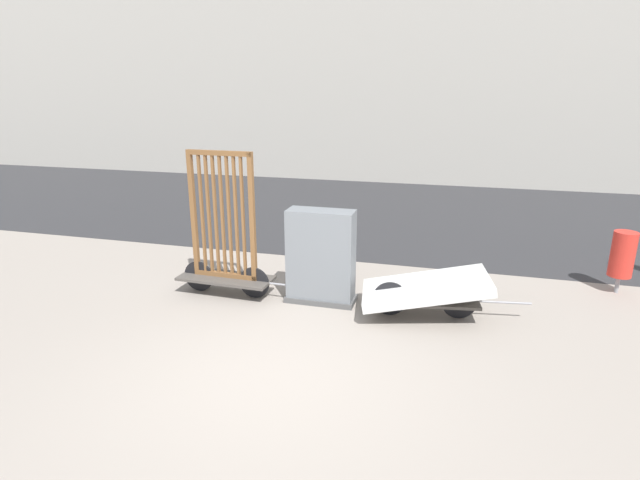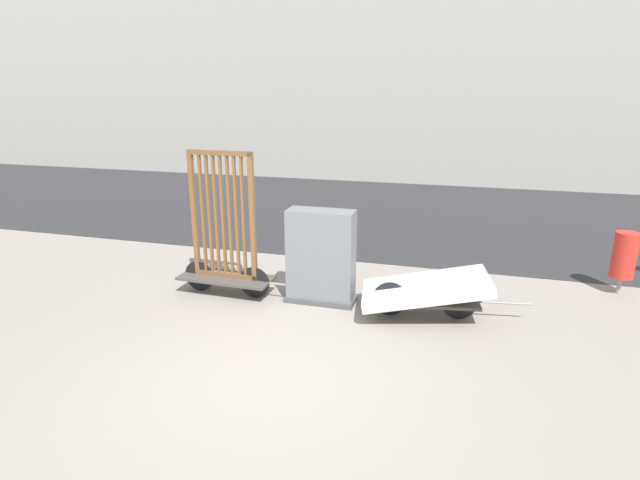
{
  "view_description": "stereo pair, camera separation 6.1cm",
  "coord_description": "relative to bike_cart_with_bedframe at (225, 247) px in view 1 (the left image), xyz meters",
  "views": [
    {
      "loc": [
        1.79,
        -4.58,
        3.03
      ],
      "look_at": [
        0.0,
        1.95,
        0.99
      ],
      "focal_mm": 28.0,
      "sensor_mm": 36.0,
      "label": 1
    },
    {
      "loc": [
        1.85,
        -4.56,
        3.03
      ],
      "look_at": [
        0.0,
        1.95,
        0.99
      ],
      "focal_mm": 28.0,
      "sensor_mm": 36.0,
      "label": 2
    }
  ],
  "objects": [
    {
      "name": "bike_cart_with_bedframe",
      "position": [
        0.0,
        0.0,
        0.0
      ],
      "size": [
        2.16,
        0.61,
        2.21
      ],
      "rotation": [
        0.0,
        0.0,
        -0.03
      ],
      "color": "#4C4742",
      "rests_on": "ground_plane"
    },
    {
      "name": "ground_plane",
      "position": [
        1.49,
        -1.95,
        -0.76
      ],
      "size": [
        60.0,
        60.0,
        0.0
      ],
      "primitive_type": "plane",
      "color": "gray"
    },
    {
      "name": "bike_cart_with_mattress",
      "position": [
        3.0,
        0.0,
        -0.37
      ],
      "size": [
        2.33,
        1.22,
        0.65
      ],
      "rotation": [
        0.0,
        0.0,
        0.15
      ],
      "color": "#4C4742",
      "rests_on": "ground_plane"
    },
    {
      "name": "utility_cabinet",
      "position": [
        1.47,
        0.13,
        -0.11
      ],
      "size": [
        1.03,
        0.45,
        1.39
      ],
      "color": "#4C4C4C",
      "rests_on": "ground_plane"
    },
    {
      "name": "road_strip",
      "position": [
        1.49,
        6.19,
        -0.76
      ],
      "size": [
        56.0,
        8.34,
        0.01
      ],
      "color": "#2D2D30",
      "rests_on": "ground_plane"
    },
    {
      "name": "trash_bin",
      "position": [
        5.84,
        1.67,
        -0.14
      ],
      "size": [
        0.34,
        0.34,
        0.98
      ],
      "color": "gray",
      "rests_on": "ground_plane"
    }
  ]
}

